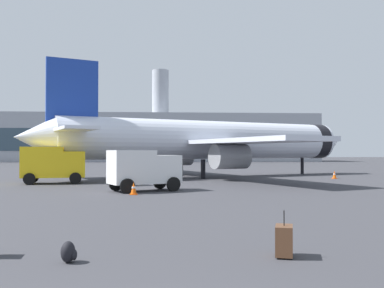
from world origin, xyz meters
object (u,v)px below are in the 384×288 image
Objects in this scene: airplane_at_gate at (207,140)px; safety_cone_mid at (134,188)px; safety_cone_near at (334,175)px; cargo_van at (144,168)px; rolling_suitcase at (284,240)px; service_truck at (53,163)px; traveller_backpack at (69,252)px.

safety_cone_mid is at bearing -109.08° from airplane_at_gate.
airplane_at_gate is 12.55m from safety_cone_near.
safety_cone_mid is at bearing -101.57° from cargo_van.
airplane_at_gate is at bearing 162.70° from safety_cone_near.
cargo_van is 18.03m from rolling_suitcase.
rolling_suitcase is (4.60, -15.25, 0.03)m from safety_cone_mid.
cargo_van is 20.82m from safety_cone_near.
service_truck is 6.95× the size of safety_cone_near.
safety_cone_near is (17.18, 11.71, -1.09)m from cargo_van.
airplane_at_gate is at bearing 69.86° from cargo_van.
airplane_at_gate is 15.56m from service_truck.
service_truck reaches higher than safety_cone_near.
airplane_at_gate is 46.37× the size of safety_cone_mid.
service_truck is 11.79m from safety_cone_mid.
safety_cone_near is at bearing 58.51° from traveller_backpack.
safety_cone_near is (24.64, 4.58, -1.24)m from service_truck.
airplane_at_gate reaches higher than traveller_backpack.
traveller_backpack is (-4.99, -0.20, -0.16)m from rolling_suitcase.
safety_cone_near is at bearing 38.41° from safety_cone_mid.
safety_cone_mid reaches higher than traveller_backpack.
service_truck is at bearing 115.19° from rolling_suitcase.
rolling_suitcase is 2.29× the size of traveller_backpack.
safety_cone_near reaches higher than traveller_backpack.
safety_cone_mid is at bearing 106.80° from rolling_suitcase.
airplane_at_gate reaches higher than service_truck.
cargo_van is at bearing 103.29° from rolling_suitcase.
cargo_van is at bearing 87.24° from traveller_backpack.
traveller_backpack is at bearing -92.76° from cargo_van.
service_truck is at bearing 136.26° from cargo_van.
airplane_at_gate is 33.84m from traveller_backpack.
cargo_van is 2.56m from safety_cone_mid.
service_truck is at bearing 126.62° from safety_cone_mid.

